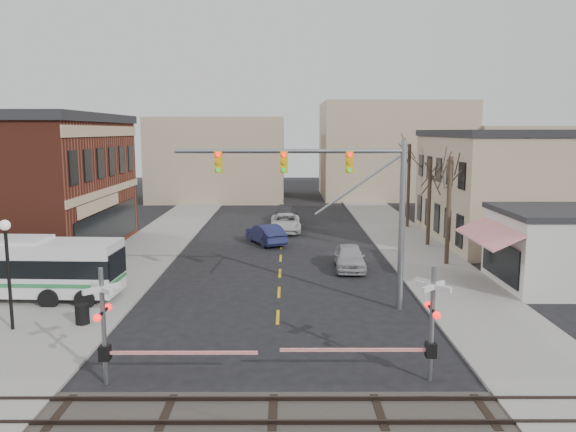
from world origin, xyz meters
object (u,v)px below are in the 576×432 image
Objects in this scene: transit_bus at (1,267)px; car_a at (349,257)px; street_lamp at (7,253)px; car_b at (266,234)px; traffic_signal_mast at (340,189)px; pedestrian_far at (101,268)px; rr_crossing_west at (117,328)px; trash_bin at (82,314)px; pedestrian_near at (98,287)px; rr_crossing_east at (419,325)px; car_c at (285,223)px; car_d at (285,214)px.

transit_bus reaches higher than car_a.
car_b is at bearing 61.88° from street_lamp.
car_a is at bearing 80.06° from traffic_signal_mast.
pedestrian_far reaches higher than car_b.
rr_crossing_west reaches higher than transit_bus.
trash_bin is 2.95m from pedestrian_near.
car_a is at bearing 38.59° from trash_bin.
rr_crossing_east is 1.04× the size of car_c.
car_a is at bearing -73.86° from car_c.
car_d is 3.00× the size of pedestrian_near.
transit_bus is 2.47× the size of car_d.
pedestrian_far is (-12.81, 4.65, -4.90)m from traffic_signal_mast.
rr_crossing_west is 6.49× the size of trash_bin.
car_b is at bearing -2.65° from pedestrian_far.
trash_bin is 19.45m from car_b.
street_lamp is at bearing 163.60° from rr_crossing_east.
car_c is at bearing 79.17° from rr_crossing_west.
car_b is at bearing -32.80° from pedestrian_near.
car_b is (4.04, 23.66, -1.21)m from rr_crossing_west.
traffic_signal_mast reaches higher than pedestrian_far.
traffic_signal_mast is at bearing -97.42° from car_a.
car_c is 22.22m from pedestrian_near.
traffic_signal_mast is at bearing 44.62° from rr_crossing_west.
car_b is at bearing -106.56° from car_c.
car_d is 3.19× the size of pedestrian_far.
traffic_signal_mast is 12.60m from pedestrian_near.
pedestrian_far reaches higher than car_d.
car_a is at bearing 19.36° from transit_bus.
street_lamp reaches higher than rr_crossing_east.
trash_bin is (-3.24, 5.63, -1.42)m from rr_crossing_west.
street_lamp is 1.02× the size of car_b.
car_c is (8.76, 23.23, 0.19)m from trash_bin.
rr_crossing_west is at bearing -60.08° from trash_bin.
traffic_signal_mast reaches higher than transit_bus.
traffic_signal_mast is 12.33× the size of trash_bin.
car_d is 27.04m from pedestrian_near.
transit_bus is at bearing 144.60° from trash_bin.
traffic_signal_mast is 1.90× the size of rr_crossing_east.
trash_bin is 0.54× the size of pedestrian_near.
pedestrian_near is (5.08, -0.88, -0.80)m from transit_bus.
pedestrian_near is at bearing -148.35° from car_a.
car_a is at bearing 92.18° from rr_crossing_east.
car_b reaches higher than car_d.
transit_bus is 17.25m from traffic_signal_mast.
rr_crossing_east is at bearing -81.67° from car_c.
street_lamp reaches higher than pedestrian_far.
transit_bus is at bearing 23.56° from car_b.
rr_crossing_east is 29.01m from car_c.
traffic_signal_mast is 1.98× the size of car_c.
street_lamp reaches higher than car_d.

